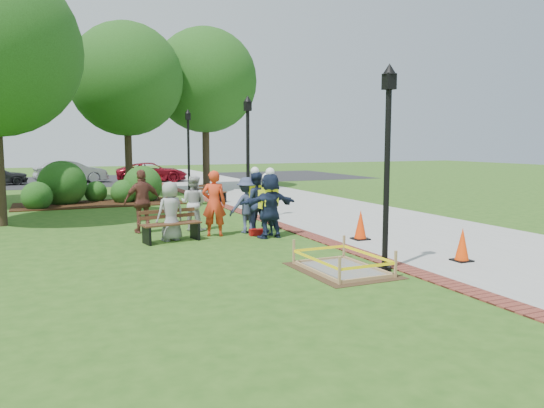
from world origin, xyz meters
name	(u,v)px	position (x,y,z in m)	size (l,w,h in m)	color
ground	(273,249)	(0.00, 0.00, 0.00)	(100.00, 100.00, 0.00)	#285116
sidewalk	(285,201)	(5.00, 10.00, 0.01)	(6.00, 60.00, 0.02)	#9E9E99
brick_edging	(218,204)	(1.75, 10.00, 0.01)	(0.50, 60.00, 0.03)	maroon
mulch_bed	(100,204)	(-3.00, 12.00, 0.02)	(7.00, 3.00, 0.05)	#381E0F
parking_lot	(122,180)	(0.00, 27.00, 0.00)	(36.00, 12.00, 0.01)	black
wet_concrete_pad	(342,260)	(0.44, -2.62, 0.23)	(1.75, 2.33, 0.55)	#47331E
bench_near	(171,232)	(-2.11, 2.04, 0.28)	(1.68, 0.80, 0.87)	#57311D
bench_far	(210,197)	(1.49, 10.35, 0.27)	(1.61, 0.89, 0.83)	brown
cone_front	(462,245)	(3.35, -2.99, 0.38)	(0.40, 0.40, 0.78)	black
cone_back	(360,226)	(2.72, 0.20, 0.40)	(0.43, 0.43, 0.84)	black
cone_far	(260,194)	(3.64, 9.80, 0.36)	(0.38, 0.38, 0.75)	black
toolbox	(256,232)	(0.35, 2.02, 0.10)	(0.38, 0.21, 0.19)	#9C0E0C
lamp_near	(387,152)	(1.25, -3.00, 2.48)	(0.28, 0.28, 4.26)	black
lamp_mid	(248,148)	(1.25, 5.00, 2.48)	(0.28, 0.28, 4.26)	black
lamp_far	(188,147)	(1.25, 13.00, 2.48)	(0.28, 0.28, 4.26)	black
tree_back	(126,79)	(-1.19, 15.58, 5.80)	(5.63, 5.63, 8.62)	#3D2D1E
tree_right	(205,81)	(3.47, 17.59, 6.16)	(5.90, 5.90, 9.13)	#3D2D1E
shrub_a	(38,209)	(-5.49, 11.18, 0.00)	(1.21, 1.21, 1.21)	#1D4112
shrub_b	(63,204)	(-4.48, 12.66, 0.00)	(2.05, 2.05, 2.05)	#1D4112
shrub_c	(124,203)	(-1.98, 12.12, 0.00)	(1.11, 1.11, 1.11)	#1D4112
shrub_d	(143,201)	(-1.08, 12.38, 0.00)	(1.75, 1.75, 1.75)	#1D4112
shrub_e	(96,201)	(-3.05, 13.19, 0.00)	(1.00, 1.00, 1.00)	#1D4112
casual_person_a	(170,211)	(-2.08, 2.21, 0.81)	(0.60, 0.48, 1.62)	gray
casual_person_b	(214,203)	(-0.78, 2.42, 0.94)	(0.71, 0.59, 1.89)	red
casual_person_c	(193,203)	(-1.07, 3.59, 0.84)	(0.63, 0.62, 1.68)	silver
casual_person_d	(143,201)	(-2.55, 3.80, 0.94)	(0.65, 0.47, 1.88)	brown
casual_person_e	(247,205)	(0.27, 2.56, 0.83)	(0.56, 0.38, 1.65)	#363F5F
hivis_worker_a	(270,203)	(0.58, 1.52, 0.98)	(0.61, 0.41, 1.98)	#16273A
hivis_worker_b	(267,205)	(0.60, 1.82, 0.90)	(0.62, 0.51, 1.82)	#182B40
hivis_worker_c	(255,200)	(0.50, 2.46, 0.97)	(0.63, 0.46, 1.97)	#1A2945
parked_car_b	(71,183)	(-3.51, 25.20, 0.00)	(4.94, 2.15, 1.61)	gray
parked_car_c	(152,182)	(1.60, 24.25, 0.00)	(4.39, 1.91, 1.43)	maroon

